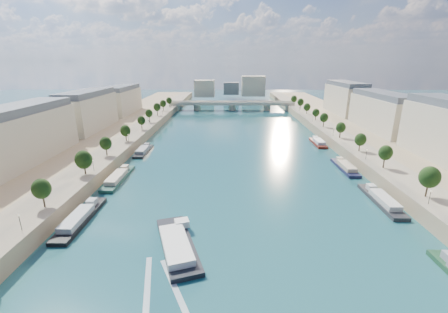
{
  "coord_description": "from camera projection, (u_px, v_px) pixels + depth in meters",
  "views": [
    {
      "loc": [
        -3.8,
        -31.49,
        43.38
      ],
      "look_at": [
        -5.35,
        88.34,
        5.0
      ],
      "focal_mm": 24.0,
      "sensor_mm": 36.0,
      "label": 1
    }
  ],
  "objects": [
    {
      "name": "quay_left",
      "position": [
        81.0,
        153.0,
        138.53
      ],
      "size": [
        44.0,
        520.0,
        5.0
      ],
      "primitive_type": "cube",
      "color": "#9E8460",
      "rests_on": "ground"
    },
    {
      "name": "tour_barge",
      "position": [
        177.0,
        244.0,
        72.61
      ],
      "size": [
        15.11,
        26.3,
        3.61
      ],
      "rotation": [
        0.0,
        0.0,
        0.33
      ],
      "color": "black",
      "rests_on": "ground"
    },
    {
      "name": "trees_left",
      "position": [
        117.0,
        136.0,
        137.79
      ],
      "size": [
        4.8,
        268.8,
        8.26
      ],
      "color": "#382B1E",
      "rests_on": "ground"
    },
    {
      "name": "buildings_left",
      "position": [
        62.0,
        119.0,
        145.86
      ],
      "size": [
        16.0,
        226.0,
        23.2
      ],
      "color": "beige",
      "rests_on": "ground"
    },
    {
      "name": "wake",
      "position": [
        163.0,
        299.0,
        57.02
      ],
      "size": [
        15.95,
        25.68,
        0.04
      ],
      "color": "silver",
      "rests_on": "ground"
    },
    {
      "name": "lamps_right",
      "position": [
        348.0,
        141.0,
        140.14
      ],
      "size": [
        0.36,
        200.36,
        4.28
      ],
      "color": "black",
      "rests_on": "ground"
    },
    {
      "name": "moored_barges_left",
      "position": [
        89.0,
        209.0,
        89.76
      ],
      "size": [
        5.0,
        154.86,
        3.6
      ],
      "color": "#192037",
      "rests_on": "ground"
    },
    {
      "name": "trees_right",
      "position": [
        350.0,
        132.0,
        144.05
      ],
      "size": [
        4.8,
        268.8,
        8.26
      ],
      "color": "#382B1E",
      "rests_on": "ground"
    },
    {
      "name": "lamps_left",
      "position": [
        113.0,
        149.0,
        127.15
      ],
      "size": [
        0.36,
        200.36,
        4.28
      ],
      "color": "black",
      "rests_on": "ground"
    },
    {
      "name": "ground",
      "position": [
        236.0,
        159.0,
        138.4
      ],
      "size": [
        700.0,
        700.0,
        0.0
      ],
      "primitive_type": "plane",
      "color": "#0C3138",
      "rests_on": "ground"
    },
    {
      "name": "skyline",
      "position": [
        234.0,
        87.0,
        342.93
      ],
      "size": [
        79.0,
        42.0,
        22.0
      ],
      "color": "beige",
      "rests_on": "ground"
    },
    {
      "name": "buildings_right",
      "position": [
        412.0,
        120.0,
        143.76
      ],
      "size": [
        16.0,
        226.0,
        23.2
      ],
      "color": "beige",
      "rests_on": "ground"
    },
    {
      "name": "pave_left",
      "position": [
        112.0,
        148.0,
        137.56
      ],
      "size": [
        14.0,
        520.0,
        0.1
      ],
      "primitive_type": "cube",
      "color": "gray",
      "rests_on": "quay_left"
    },
    {
      "name": "moored_barges_right",
      "position": [
        360.0,
        181.0,
        111.24
      ],
      "size": [
        5.0,
        126.14,
        3.6
      ],
      "color": "#1B4529",
      "rests_on": "ground"
    },
    {
      "name": "bridge",
      "position": [
        232.0,
        105.0,
        273.49
      ],
      "size": [
        112.0,
        12.0,
        8.15
      ],
      "color": "#C1B79E",
      "rests_on": "ground"
    },
    {
      "name": "pave_right",
      "position": [
        361.0,
        149.0,
        136.15
      ],
      "size": [
        14.0,
        520.0,
        0.1
      ],
      "primitive_type": "cube",
      "color": "gray",
      "rests_on": "quay_right"
    },
    {
      "name": "quay_right",
      "position": [
        393.0,
        155.0,
        136.75
      ],
      "size": [
        44.0,
        520.0,
        5.0
      ],
      "primitive_type": "cube",
      "color": "#9E8460",
      "rests_on": "ground"
    }
  ]
}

